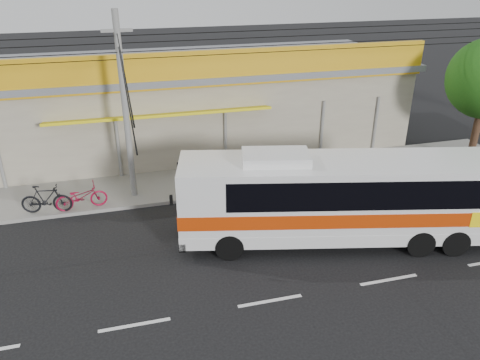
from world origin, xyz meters
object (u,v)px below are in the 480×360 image
at_px(coach_bus, 346,195).
at_px(motorbike_red, 81,197).
at_px(utility_pole, 119,47).
at_px(motorbike_dark, 46,199).

relative_size(coach_bus, motorbike_red, 5.74).
height_order(motorbike_red, utility_pole, utility_pole).
bearing_deg(motorbike_red, utility_pole, -78.09).
bearing_deg(motorbike_dark, coach_bus, -104.28).
height_order(motorbike_red, motorbike_dark, motorbike_dark).
xyz_separation_m(coach_bus, utility_pole, (-7.12, 5.34, 4.49)).
bearing_deg(motorbike_dark, motorbike_red, -80.51).
relative_size(coach_bus, utility_pole, 0.34).
bearing_deg(motorbike_red, motorbike_dark, 83.41).
distance_m(motorbike_red, utility_pole, 6.09).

